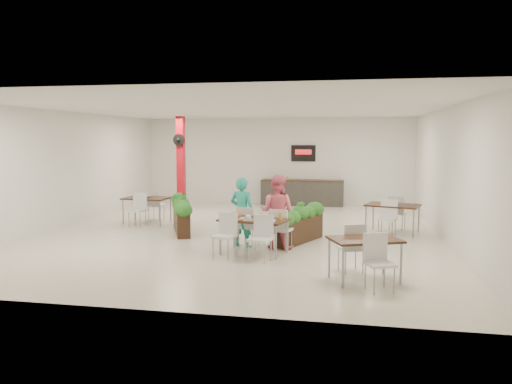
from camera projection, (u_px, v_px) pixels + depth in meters
ground at (243, 233)px, 13.02m from camera, size 12.00×12.00×0.00m
room_shell at (242, 156)px, 12.80m from camera, size 10.10×12.10×3.22m
red_column at (181, 162)px, 17.10m from camera, size 0.40×0.41×3.20m
service_counter at (302, 192)px, 18.30m from camera, size 3.00×0.64×2.20m
main_table at (253, 224)px, 10.62m from camera, size 1.56×1.85×0.92m
diner_man at (242, 212)px, 11.31m from camera, size 0.65×0.50×1.59m
diner_woman at (277, 212)px, 11.16m from camera, size 0.92×0.79×1.65m
planter_left at (181, 213)px, 13.07m from camera, size 1.04×1.89×1.05m
planter_right at (300, 222)px, 11.77m from camera, size 0.99×1.75×0.97m
side_table_a at (147, 201)px, 14.46m from camera, size 1.32×1.64×0.92m
side_table_b at (393, 209)px, 12.94m from camera, size 1.51×1.67×0.92m
side_table_c at (365, 246)px, 8.58m from camera, size 1.37×1.66×0.92m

